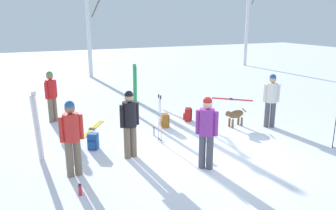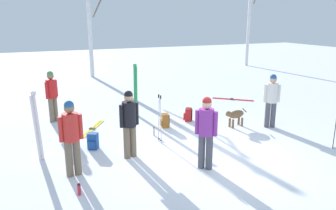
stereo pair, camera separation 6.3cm
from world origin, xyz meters
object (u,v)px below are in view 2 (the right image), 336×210
at_px(ski_pair_planted_0, 136,90).
at_px(water_bottle_0, 154,132).
at_px(ski_pair_lying_1, 93,128).
at_px(backpack_0, 188,115).
at_px(person_2, 52,93).
at_px(ski_pair_planted_2, 37,127).
at_px(person_1, 71,134).
at_px(dog, 235,115).
at_px(person_3, 272,97).
at_px(birch_tree_4, 250,11).
at_px(ski_poles_0, 160,117).
at_px(ski_pair_lying_0, 233,99).
at_px(person_4, 129,120).
at_px(backpack_1, 93,141).
at_px(backpack_2, 165,121).
at_px(birch_tree_3, 90,25).
at_px(water_bottle_1, 79,190).
at_px(person_0, 206,128).

relative_size(ski_pair_planted_0, water_bottle_0, 7.23).
height_order(ski_pair_lying_1, backpack_0, backpack_0).
bearing_deg(person_2, ski_pair_planted_2, -100.75).
height_order(person_1, dog, person_1).
relative_size(ski_pair_planted_0, backpack_0, 4.20).
xyz_separation_m(dog, ski_pair_planted_0, (-2.50, 2.53, 0.53)).
bearing_deg(backpack_0, person_3, -37.94).
relative_size(backpack_0, birch_tree_4, 0.06).
distance_m(person_3, ski_pair_lying_1, 5.73).
bearing_deg(ski_poles_0, person_2, 128.58).
bearing_deg(ski_pair_planted_0, person_1, -124.88).
bearing_deg(ski_poles_0, ski_pair_lying_0, 35.32).
bearing_deg(backpack_0, person_4, -141.97).
bearing_deg(ski_pair_lying_0, water_bottle_0, -149.27).
distance_m(ski_poles_0, backpack_1, 1.92).
bearing_deg(water_bottle_0, person_4, -132.09).
relative_size(person_4, backpack_2, 3.90).
distance_m(water_bottle_0, birch_tree_3, 11.19).
distance_m(person_2, ski_pair_lying_1, 1.93).
bearing_deg(ski_pair_planted_2, backpack_2, 16.50).
height_order(ski_pair_lying_1, backpack_1, backpack_1).
bearing_deg(water_bottle_1, ski_pair_planted_2, 106.87).
distance_m(person_4, birch_tree_3, 12.30).
distance_m(person_2, dog, 6.07).
relative_size(person_4, dog, 1.92).
xyz_separation_m(ski_pair_lying_0, birch_tree_4, (6.89, 8.34, 3.86)).
relative_size(backpack_0, birch_tree_3, 0.08).
distance_m(person_3, ski_poles_0, 3.73).
distance_m(ski_pair_planted_0, birch_tree_4, 14.77).
xyz_separation_m(person_4, ski_poles_0, (1.08, 0.67, -0.25)).
xyz_separation_m(ski_pair_lying_1, birch_tree_4, (13.17, 9.79, 3.86)).
bearing_deg(birch_tree_4, person_3, -123.67).
relative_size(person_0, ski_pair_lying_0, 1.21).
distance_m(person_1, birch_tree_3, 12.97).
bearing_deg(dog, person_4, -165.88).
height_order(person_2, ski_pair_lying_0, person_2).
bearing_deg(person_4, dog, 14.12).
height_order(water_bottle_0, birch_tree_3, birch_tree_3).
bearing_deg(person_3, water_bottle_0, 168.41).
bearing_deg(person_2, water_bottle_1, -89.86).
distance_m(person_2, water_bottle_1, 5.31).
bearing_deg(person_1, water_bottle_1, -92.04).
distance_m(person_0, birch_tree_3, 13.51).
bearing_deg(person_3, person_1, -171.60).
relative_size(person_3, ski_pair_lying_1, 1.14).
height_order(ski_poles_0, backpack_2, ski_poles_0).
xyz_separation_m(ski_pair_lying_0, water_bottle_1, (-7.30, -5.39, 0.10)).
bearing_deg(person_1, person_2, 90.60).
relative_size(person_1, person_3, 1.00).
height_order(ski_pair_lying_0, backpack_1, backpack_1).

